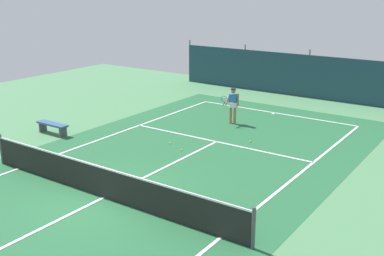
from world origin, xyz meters
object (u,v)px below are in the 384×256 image
Objects in this scene: tennis_ball_near_player at (182,150)px; parked_car at (370,82)px; tennis_player at (233,103)px; courtside_bench at (52,126)px; tennis_ball_midcourt at (250,141)px; tennis_ball_by_sideline at (170,143)px; tennis_net at (103,182)px.

parked_car is (3.35, 13.66, 0.81)m from tennis_ball_near_player.
tennis_player reaches higher than tennis_ball_near_player.
courtside_bench is at bearing 34.92° from tennis_player.
tennis_player is 7.99m from courtside_bench.
tennis_player is 0.38× the size of parked_car.
tennis_player is at bearing 93.56° from tennis_ball_near_player.
tennis_ball_midcourt is 3.26m from tennis_ball_by_sideline.
tennis_ball_by_sideline is (-0.59, -3.95, -0.93)m from tennis_player.
tennis_ball_near_player is at bearing -25.26° from tennis_ball_by_sideline.
tennis_ball_midcourt is 0.02× the size of parked_car.
parked_car reaches higher than courtside_bench.
tennis_ball_by_sideline is 5.25m from courtside_bench.
courtside_bench is (-4.91, -1.81, 0.34)m from tennis_ball_by_sideline.
tennis_ball_by_sideline is at bearing -103.51° from parked_car.
tennis_ball_near_player is 5.95m from courtside_bench.
tennis_player is at bearing -107.15° from parked_car.
tennis_ball_near_player is at bearing -99.66° from parked_car.
tennis_ball_by_sideline is 13.93m from parked_car.
tennis_player is 4.10m from tennis_ball_by_sideline.
parked_car is at bearing -122.67° from tennis_player.
tennis_ball_by_sideline is (-1.40, 5.13, -0.48)m from tennis_net.
courtside_bench is at bearing -152.74° from tennis_ball_midcourt.
parked_car is at bearing 72.38° from tennis_ball_by_sideline.
tennis_net is 4.77m from tennis_ball_near_player.
tennis_net is 153.33× the size of tennis_ball_by_sideline.
tennis_ball_near_player is 1.00× the size of tennis_ball_by_sideline.
parked_car is at bearing 76.23° from tennis_ball_near_player.
tennis_player is at bearing 95.07° from tennis_net.
parked_car reaches higher than tennis_ball_midcourt.
tennis_ball_near_player is (-0.53, 4.72, -0.48)m from tennis_net.
courtside_bench is at bearing 152.29° from tennis_net.
tennis_ball_by_sideline is 0.04× the size of courtside_bench.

